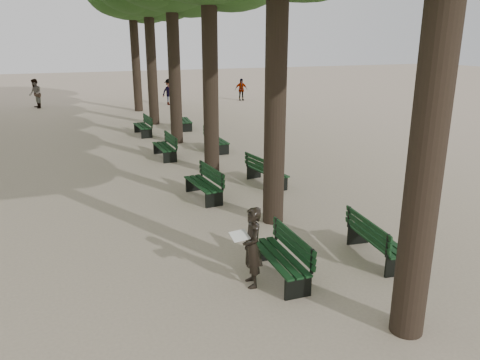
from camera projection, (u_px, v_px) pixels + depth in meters
name	position (u px, v px, depth m)	size (l,w,h in m)	color
ground	(268.00, 288.00, 8.76)	(120.00, 120.00, 0.00)	tan
bench_left_0	(280.00, 265.00, 9.06)	(0.62, 1.81, 0.92)	black
bench_left_1	(203.00, 190.00, 13.55)	(0.72, 1.84, 0.92)	black
bench_left_2	(165.00, 151.00, 18.10)	(0.63, 1.82, 0.92)	black
bench_left_3	(143.00, 130.00, 22.31)	(0.65, 1.82, 0.92)	black
bench_right_0	(377.00, 247.00, 9.85)	(0.77, 1.85, 0.92)	black
bench_right_1	(267.00, 176.00, 14.83)	(0.81, 1.86, 0.92)	black
bench_right_2	(216.00, 144.00, 19.28)	(0.58, 1.80, 0.92)	black
bench_right_3	(185.00, 124.00, 23.83)	(0.75, 1.85, 0.92)	black
man_with_map	(252.00, 247.00, 8.66)	(0.63, 0.66, 1.55)	black
pedestrian_c	(241.00, 90.00, 34.43)	(0.93, 0.32, 1.59)	#262628
pedestrian_b	(169.00, 92.00, 32.14)	(1.14, 0.35, 1.77)	#262628
pedestrian_a	(35.00, 94.00, 30.58)	(0.93, 0.38, 1.91)	#262628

